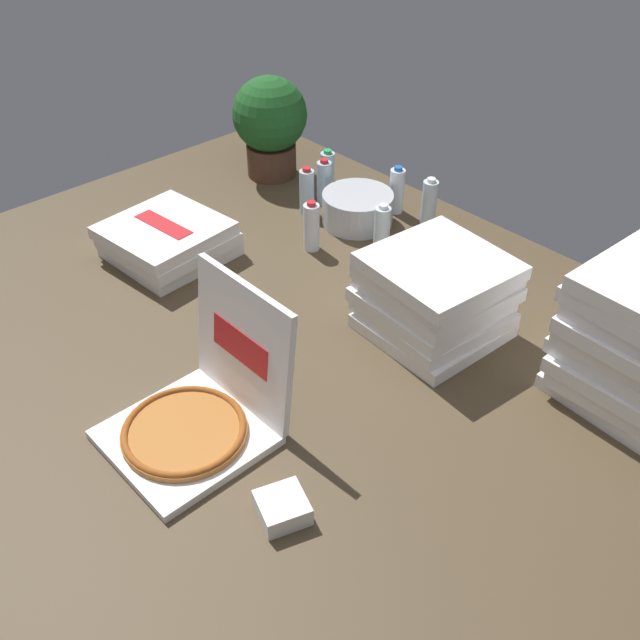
# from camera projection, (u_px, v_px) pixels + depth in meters

# --- Properties ---
(ground_plane) EXTENTS (3.20, 2.40, 0.02)m
(ground_plane) POSITION_uv_depth(u_px,v_px,m) (295.00, 369.00, 2.31)
(ground_plane) COLOR #4C3D28
(open_pizza_box) EXTENTS (0.40, 0.46, 0.43)m
(open_pizza_box) POSITION_uv_depth(u_px,v_px,m) (201.00, 409.00, 2.04)
(open_pizza_box) COLOR white
(open_pizza_box) RESTS_ON ground_plane
(pizza_stack_right_far) EXTENTS (0.46, 0.46, 0.28)m
(pizza_stack_right_far) POSITION_uv_depth(u_px,v_px,m) (435.00, 295.00, 2.37)
(pizza_stack_right_far) COLOR white
(pizza_stack_right_far) RESTS_ON ground_plane
(pizza_stack_center_far) EXTENTS (0.44, 0.45, 0.15)m
(pizza_stack_center_far) POSITION_uv_depth(u_px,v_px,m) (168.00, 240.00, 2.77)
(pizza_stack_center_far) COLOR white
(pizza_stack_center_far) RESTS_ON ground_plane
(ice_bucket) EXTENTS (0.29, 0.29, 0.13)m
(ice_bucket) POSITION_uv_depth(u_px,v_px,m) (358.00, 208.00, 2.98)
(ice_bucket) COLOR #B7BABF
(ice_bucket) RESTS_ON ground_plane
(water_bottle_0) EXTENTS (0.06, 0.06, 0.21)m
(water_bottle_0) POSITION_uv_depth(u_px,v_px,m) (382.00, 230.00, 2.78)
(water_bottle_0) COLOR silver
(water_bottle_0) RESTS_ON ground_plane
(water_bottle_1) EXTENTS (0.06, 0.06, 0.21)m
(water_bottle_1) POSITION_uv_depth(u_px,v_px,m) (324.00, 183.00, 3.09)
(water_bottle_1) COLOR silver
(water_bottle_1) RESTS_ON ground_plane
(water_bottle_2) EXTENTS (0.06, 0.06, 0.21)m
(water_bottle_2) POSITION_uv_depth(u_px,v_px,m) (429.00, 203.00, 2.95)
(water_bottle_2) COLOR silver
(water_bottle_2) RESTS_ON ground_plane
(water_bottle_3) EXTENTS (0.06, 0.06, 0.21)m
(water_bottle_3) POSITION_uv_depth(u_px,v_px,m) (397.00, 191.00, 3.04)
(water_bottle_3) COLOR white
(water_bottle_3) RESTS_ON ground_plane
(water_bottle_4) EXTENTS (0.06, 0.06, 0.21)m
(water_bottle_4) POSITION_uv_depth(u_px,v_px,m) (312.00, 227.00, 2.80)
(water_bottle_4) COLOR white
(water_bottle_4) RESTS_ON ground_plane
(water_bottle_5) EXTENTS (0.06, 0.06, 0.21)m
(water_bottle_5) POSITION_uv_depth(u_px,v_px,m) (307.00, 192.00, 3.03)
(water_bottle_5) COLOR silver
(water_bottle_5) RESTS_ON ground_plane
(water_bottle_6) EXTENTS (0.06, 0.06, 0.21)m
(water_bottle_6) POSITION_uv_depth(u_px,v_px,m) (327.00, 173.00, 3.16)
(water_bottle_6) COLOR silver
(water_bottle_6) RESTS_ON ground_plane
(potted_plant) EXTENTS (0.33, 0.33, 0.46)m
(potted_plant) POSITION_uv_depth(u_px,v_px,m) (270.00, 122.00, 3.22)
(potted_plant) COLOR #513323
(potted_plant) RESTS_ON ground_plane
(napkin_pile) EXTENTS (0.16, 0.16, 0.06)m
(napkin_pile) POSITION_uv_depth(u_px,v_px,m) (282.00, 508.00, 1.83)
(napkin_pile) COLOR white
(napkin_pile) RESTS_ON ground_plane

